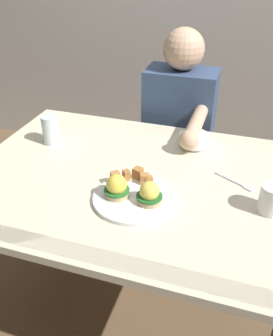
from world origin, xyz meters
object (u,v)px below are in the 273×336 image
fork (237,182)px  water_glass_near (51,131)px  diner_person (178,130)px  fruit_bowl (194,140)px  dining_table (131,200)px  eggs_benedict_plate (133,193)px  coffee_mug (273,198)px

fork → water_glass_near: 0.77m
fork → diner_person: size_ratio=0.13×
fruit_bowl → dining_table: bearing=-120.6°
eggs_benedict_plate → diner_person: 0.74m
fruit_bowl → fork: size_ratio=0.83×
eggs_benedict_plate → fruit_bowl: (0.12, 0.42, 0.00)m
eggs_benedict_plate → diner_person: bearing=90.3°
fruit_bowl → diner_person: bearing=112.6°
water_glass_near → fork: bearing=-5.2°
eggs_benedict_plate → water_glass_near: bearing=148.7°
fruit_bowl → water_glass_near: bearing=-165.3°
dining_table → fork: (0.37, 0.07, 0.11)m
diner_person → fruit_bowl: bearing=-67.4°
dining_table → eggs_benedict_plate: size_ratio=4.44×
eggs_benedict_plate → coffee_mug: 0.44m
coffee_mug → fork: (-0.11, 0.13, -0.05)m
dining_table → eggs_benedict_plate: 0.19m
coffee_mug → water_glass_near: (-0.88, 0.20, 0.00)m
dining_table → fruit_bowl: 0.37m
coffee_mug → water_glass_near: water_glass_near is taller
fork → water_glass_near: bearing=174.8°
dining_table → water_glass_near: bearing=160.1°
fruit_bowl → coffee_mug: coffee_mug is taller
eggs_benedict_plate → water_glass_near: 0.53m
dining_table → water_glass_near: water_glass_near is taller
diner_person → fork: bearing=-58.6°
eggs_benedict_plate → diner_person: size_ratio=0.24×
dining_table → water_glass_near: (-0.40, 0.14, 0.16)m
eggs_benedict_plate → fork: 0.38m
dining_table → fork: fork is taller
diner_person → water_glass_near: bearing=-134.3°
fruit_bowl → diner_person: diner_person is taller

